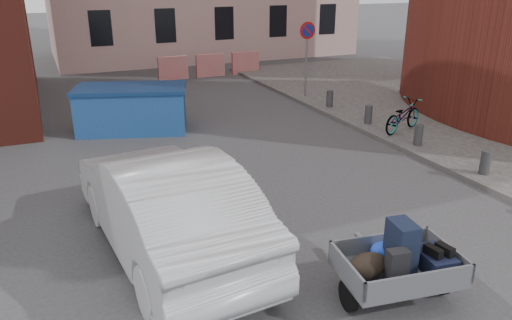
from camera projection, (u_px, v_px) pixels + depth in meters
name	position (u px, v px, depth m)	size (l,w,h in m)	color
ground	(262.00, 263.00, 7.98)	(120.00, 120.00, 0.00)	#38383A
sidewalk	(508.00, 124.00, 15.13)	(9.00, 24.00, 0.12)	#474442
no_parking_sign	(307.00, 44.00, 17.66)	(0.60, 0.09, 2.65)	gray
bollards	(418.00, 135.00, 13.01)	(0.22, 9.02, 0.55)	#3A3A3D
barriers	(210.00, 65.00, 22.25)	(4.70, 0.18, 1.00)	red
trailer	(398.00, 263.00, 6.85)	(1.74, 1.90, 1.20)	black
dumpster	(132.00, 109.00, 14.49)	(3.48, 2.49, 1.32)	#1E4890
silver_car	(165.00, 204.00, 8.06)	(1.81, 5.19, 1.71)	silver
bicycle	(403.00, 116.00, 14.12)	(0.59, 1.70, 0.89)	black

